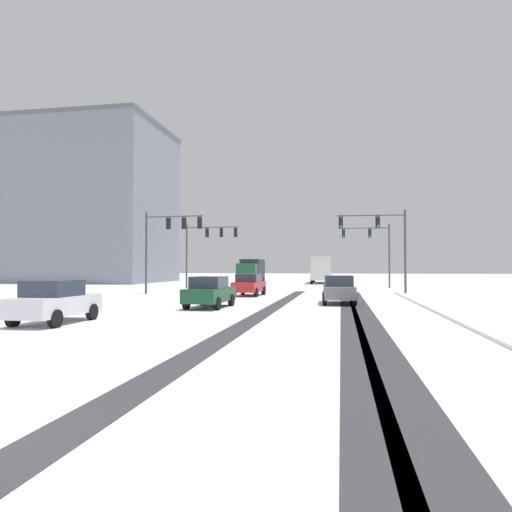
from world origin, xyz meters
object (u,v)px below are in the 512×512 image
(car_grey_second, at_px, (339,290))
(bus_oncoming, at_px, (322,268))
(traffic_signal_near_left, at_px, (168,234))
(office_building_far_left_block, at_px, (64,205))
(car_red_lead, at_px, (249,285))
(car_dark_green_third, at_px, (210,292))
(box_truck_delivery, at_px, (251,271))
(car_white_fourth, at_px, (55,301))
(traffic_signal_far_right, at_px, (373,243))
(traffic_signal_far_left, at_px, (207,241))
(traffic_signal_near_right, at_px, (381,235))

(car_grey_second, xyz_separation_m, bus_oncoming, (-2.33, 35.18, 1.18))
(traffic_signal_near_left, height_order, office_building_far_left_block, office_building_far_left_block)
(office_building_far_left_block, bearing_deg, car_red_lead, -40.08)
(car_red_lead, bearing_deg, car_dark_green_third, -90.36)
(car_grey_second, height_order, office_building_far_left_block, office_building_far_left_block)
(traffic_signal_near_left, distance_m, office_building_far_left_block, 36.90)
(car_grey_second, relative_size, bus_oncoming, 0.38)
(box_truck_delivery, bearing_deg, car_white_fourth, -90.39)
(traffic_signal_far_right, relative_size, car_white_fourth, 1.57)
(car_white_fourth, distance_m, office_building_far_left_block, 54.30)
(traffic_signal_far_left, distance_m, car_grey_second, 22.62)
(traffic_signal_near_left, relative_size, bus_oncoming, 0.59)
(traffic_signal_near_right, distance_m, box_truck_delivery, 21.79)
(traffic_signal_far_right, distance_m, car_red_lead, 18.59)
(car_grey_second, height_order, box_truck_delivery, box_truck_delivery)
(car_dark_green_third, bearing_deg, office_building_far_left_block, 130.67)
(car_white_fourth, bearing_deg, office_building_far_left_block, 122.17)
(traffic_signal_far_left, distance_m, car_white_fourth, 29.84)
(traffic_signal_near_left, height_order, car_red_lead, traffic_signal_near_left)
(traffic_signal_near_left, distance_m, box_truck_delivery, 19.32)
(traffic_signal_far_right, bearing_deg, car_dark_green_third, -111.12)
(traffic_signal_near_left, distance_m, traffic_signal_far_left, 10.19)
(traffic_signal_far_right, distance_m, traffic_signal_near_left, 21.71)
(car_dark_green_third, bearing_deg, traffic_signal_near_right, 54.16)
(traffic_signal_far_left, bearing_deg, office_building_far_left_block, 148.69)
(car_white_fourth, xyz_separation_m, bus_oncoming, (8.12, 46.59, 1.18))
(bus_oncoming, bearing_deg, traffic_signal_far_left, -122.05)
(traffic_signal_near_left, xyz_separation_m, bus_oncoming, (10.95, 27.31, -2.76))
(car_dark_green_third, bearing_deg, traffic_signal_far_right, 68.88)
(box_truck_delivery, height_order, office_building_far_left_block, office_building_far_left_block)
(car_grey_second, xyz_separation_m, car_dark_green_third, (-6.59, -3.81, 0.00))
(traffic_signal_near_right, distance_m, car_white_fourth, 25.49)
(traffic_signal_far_left, height_order, office_building_far_left_block, office_building_far_left_block)
(traffic_signal_far_right, distance_m, car_white_fourth, 36.20)
(office_building_far_left_block, bearing_deg, traffic_signal_far_right, -15.75)
(bus_oncoming, height_order, office_building_far_left_block, office_building_far_left_block)
(traffic_signal_far_left, distance_m, office_building_far_left_block, 30.82)
(car_red_lead, bearing_deg, traffic_signal_near_right, 18.30)
(office_building_far_left_block, bearing_deg, car_grey_second, -40.98)
(traffic_signal_near_left, relative_size, car_dark_green_third, 1.56)
(car_white_fourth, xyz_separation_m, box_truck_delivery, (0.26, 38.10, 0.82))
(traffic_signal_far_right, distance_m, office_building_far_left_block, 44.28)
(traffic_signal_near_right, distance_m, car_grey_second, 10.95)
(bus_oncoming, relative_size, office_building_far_left_block, 0.38)
(traffic_signal_far_right, bearing_deg, traffic_signal_far_left, -166.95)
(car_dark_green_third, xyz_separation_m, car_white_fourth, (-3.86, -7.61, 0.00))
(traffic_signal_far_right, relative_size, traffic_signal_far_left, 1.00)
(car_grey_second, bearing_deg, office_building_far_left_block, 139.02)
(car_dark_green_third, height_order, bus_oncoming, bus_oncoming)
(car_red_lead, bearing_deg, car_grey_second, -45.09)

